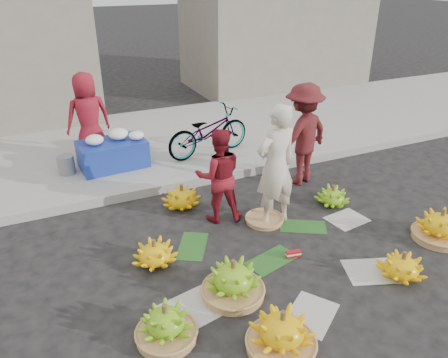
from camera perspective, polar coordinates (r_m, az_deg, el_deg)
name	(u,v)px	position (r m, az deg, el deg)	size (l,w,h in m)	color
ground	(271,250)	(5.80, 6.11, -9.18)	(80.00, 80.00, 0.00)	black
curb	(206,178)	(7.47, -2.32, 0.16)	(40.00, 0.25, 0.15)	#98958F
sidewalk	(168,139)	(9.30, -7.28, 5.22)	(40.00, 4.00, 0.12)	#98958F
newspaper_scatter	(305,286)	(5.27, 10.58, -13.62)	(3.20, 1.80, 0.00)	beige
banana_leaves	(257,243)	(5.90, 4.28, -8.38)	(2.00, 1.00, 0.00)	#1D541C
banana_bunch_0	(233,280)	(4.95, 1.20, -13.09)	(0.78, 0.78, 0.47)	#AD7A48
banana_bunch_1	(166,325)	(4.53, -7.60, -18.32)	(0.60, 0.60, 0.42)	#AD7A48
banana_bunch_2	(282,333)	(4.43, 7.55, -19.29)	(0.77, 0.77, 0.46)	#AD7A48
banana_bunch_3	(402,266)	(5.64, 22.23, -10.50)	(0.64, 0.64, 0.35)	yellow
banana_bunch_4	(440,226)	(6.55, 26.36, -5.56)	(0.75, 0.75, 0.46)	#AD7A48
banana_bunch_5	(333,196)	(6.94, 14.00, -2.18)	(0.67, 0.67, 0.33)	#5DA617
banana_bunch_6	(155,253)	(5.51, -9.06, -9.57)	(0.67, 0.67, 0.35)	yellow
banana_bunch_7	(182,197)	(6.68, -5.54, -2.38)	(0.71, 0.71, 0.37)	yellow
basket_spare	(264,220)	(6.37, 5.27, -5.31)	(0.53, 0.53, 0.06)	#AD7A48
incense_stack	(293,254)	(5.69, 9.04, -9.63)	(0.19, 0.06, 0.08)	#B6131A
vendor_cream	(276,166)	(5.99, 6.77, 1.68)	(0.64, 0.42, 1.76)	beige
vendor_red	(219,176)	(6.11, -0.69, 0.44)	(0.67, 0.52, 1.38)	maroon
man_striped	(303,135)	(7.28, 10.23, 5.71)	(1.10, 0.63, 1.70)	maroon
flower_table	(113,152)	(7.92, -14.29, 3.43)	(1.19, 0.79, 0.66)	navy
grey_bucket	(66,165)	(7.92, -19.92, 1.77)	(0.28, 0.28, 0.32)	slate
flower_vendor	(88,117)	(8.17, -17.31, 7.69)	(0.78, 0.51, 1.60)	maroon
bicycle	(208,131)	(8.17, -2.06, 6.23)	(1.69, 0.59, 0.89)	gray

